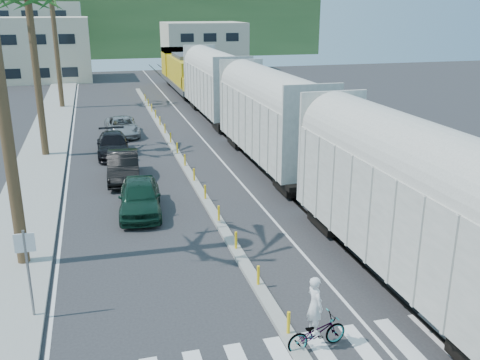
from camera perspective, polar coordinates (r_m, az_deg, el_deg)
name	(u,v)px	position (r m, az deg, el deg)	size (l,w,h in m)	color
ground	(277,319)	(17.27, 3.96, -14.58)	(140.00, 140.00, 0.00)	#28282B
sidewalk	(46,144)	(39.94, -19.99, 3.58)	(3.00, 90.00, 0.15)	gray
rails	(223,126)	(43.85, -1.83, 5.82)	(1.56, 100.00, 0.06)	black
median	(177,154)	(35.24, -6.69, 2.75)	(0.45, 60.00, 0.85)	gray
crosswalk	(300,358)	(15.72, 6.46, -18.30)	(14.00, 2.20, 0.01)	silver
lane_markings	(138,140)	(39.89, -10.87, 4.23)	(9.42, 90.00, 0.01)	silver
freight_train	(244,103)	(37.33, 0.41, 8.17)	(3.00, 60.94, 5.85)	#AFACA0
street_sign	(27,262)	(17.48, -21.76, -8.12)	(0.60, 0.08, 3.00)	slate
buildings	(80,41)	(85.50, -16.73, 13.99)	(38.00, 27.00, 10.00)	#BFB798
hillside	(114,24)	(113.85, -13.28, 15.91)	(80.00, 20.00, 12.00)	#385628
car_lead	(140,197)	(25.44, -10.63, -1.78)	(2.32, 4.90, 1.62)	#103021
car_second	(123,166)	(30.51, -12.33, 1.42)	(1.96, 4.90, 1.58)	black
car_third	(113,145)	(35.81, -13.40, 3.68)	(2.08, 4.99, 1.44)	black
car_rear	(122,126)	(41.41, -12.48, 5.60)	(2.53, 5.05, 1.37)	#97999C
cyclist	(316,326)	(15.76, 8.14, -15.14)	(1.20, 2.06, 2.26)	#9EA0A5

